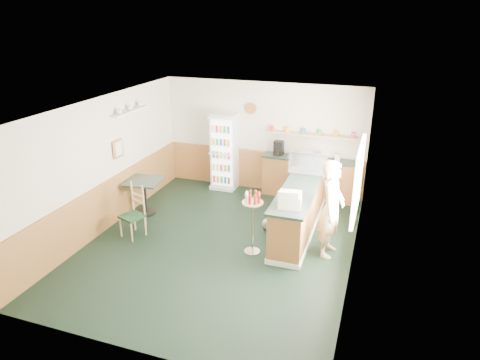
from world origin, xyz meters
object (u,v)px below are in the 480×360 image
at_px(condiment_stand, 253,213).
at_px(shopkeeper, 331,209).
at_px(drinks_fridge, 224,152).
at_px(cafe_chair, 134,209).
at_px(cash_register, 290,200).
at_px(display_case, 308,164).
at_px(cafe_table, 144,190).

bearing_deg(condiment_stand, shopkeeper, 17.09).
xyz_separation_m(drinks_fridge, condiment_stand, (1.62, -2.82, -0.15)).
xyz_separation_m(condiment_stand, cafe_chair, (-2.45, -0.09, -0.24)).
height_order(drinks_fridge, cash_register, drinks_fridge).
xyz_separation_m(drinks_fridge, display_case, (2.28, -0.99, 0.27)).
bearing_deg(drinks_fridge, cash_register, -49.86).
distance_m(cash_register, cafe_table, 3.51).
height_order(shopkeeper, condiment_stand, shopkeeper).
height_order(cash_register, cafe_chair, cash_register).
distance_m(display_case, cafe_chair, 3.72).
bearing_deg(cash_register, cafe_chair, 175.44).
bearing_deg(display_case, shopkeeper, -63.72).
relative_size(display_case, cafe_chair, 0.72).
bearing_deg(cafe_chair, cash_register, 23.39).
bearing_deg(cash_register, cafe_table, 160.25).
bearing_deg(cafe_table, cafe_chair, -71.97).
xyz_separation_m(cash_register, cafe_table, (-3.40, 0.68, -0.56)).
xyz_separation_m(condiment_stand, cafe_table, (-2.74, 0.80, -0.25)).
bearing_deg(condiment_stand, display_case, 70.31).
bearing_deg(cafe_chair, display_case, 51.29).
relative_size(display_case, cafe_table, 0.94).
height_order(cash_register, cafe_table, cash_register).
bearing_deg(condiment_stand, cash_register, 10.38).
relative_size(drinks_fridge, cafe_chair, 1.76).
xyz_separation_m(drinks_fridge, cash_register, (2.28, -2.70, 0.17)).
bearing_deg(shopkeeper, cash_register, 118.27).
distance_m(drinks_fridge, cafe_chair, 3.05).
xyz_separation_m(cash_register, cafe_chair, (-3.11, -0.21, -0.56)).
bearing_deg(shopkeeper, display_case, 31.57).
relative_size(cash_register, condiment_stand, 0.35).
bearing_deg(cafe_table, drinks_fridge, 60.90).
distance_m(drinks_fridge, cash_register, 3.54).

